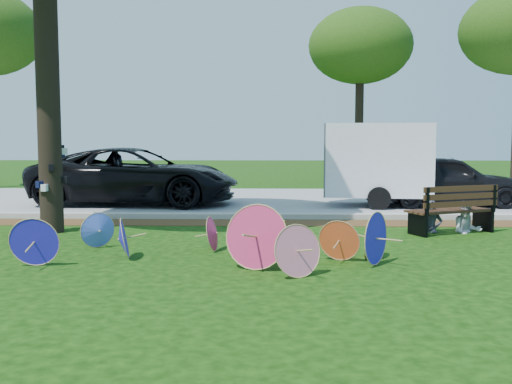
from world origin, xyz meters
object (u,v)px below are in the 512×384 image
person_left (431,200)px  cargo_trailer (377,160)px  dark_pickup (445,181)px  person_right (467,202)px  black_van (136,176)px  park_bench (450,209)px  parasol_pile (249,238)px

person_left → cargo_trailer: bearing=99.5°
dark_pickup → person_left: dark_pickup is taller
dark_pickup → person_right: (-0.92, -4.50, -0.11)m
black_van → park_bench: 8.68m
cargo_trailer → person_left: 4.51m
parasol_pile → person_right: size_ratio=4.59×
dark_pickup → cargo_trailer: (-1.84, -0.04, 0.56)m
black_van → person_right: bearing=-117.9°
cargo_trailer → dark_pickup: bearing=7.6°
black_van → dark_pickup: (8.50, -0.23, -0.09)m
dark_pickup → person_left: (-1.62, -4.50, -0.08)m
black_van → park_bench: size_ratio=3.23×
parasol_pile → black_van: (-3.45, 7.53, 0.44)m
black_van → dark_pickup: 8.51m
person_left → person_right: 0.70m
parasol_pile → black_van: black_van is taller
parasol_pile → dark_pickup: bearing=55.3°
cargo_trailer → person_left: (0.23, -4.46, -0.64)m
cargo_trailer → person_right: cargo_trailer is taller
person_right → cargo_trailer: bearing=102.9°
park_bench → person_left: person_left is taller
black_van → person_left: black_van is taller
black_van → person_left: 8.36m
parasol_pile → park_bench: size_ratio=3.10×
dark_pickup → person_right: 4.60m
dark_pickup → person_left: size_ratio=3.31×
park_bench → person_left: size_ratio=1.41×
cargo_trailer → person_right: bearing=-72.0°
parasol_pile → park_bench: (3.79, 2.74, 0.10)m
dark_pickup → person_left: 4.78m
park_bench → person_right: person_right is taller
cargo_trailer → park_bench: size_ratio=1.57×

